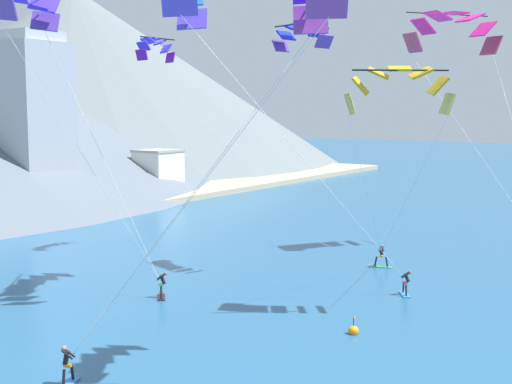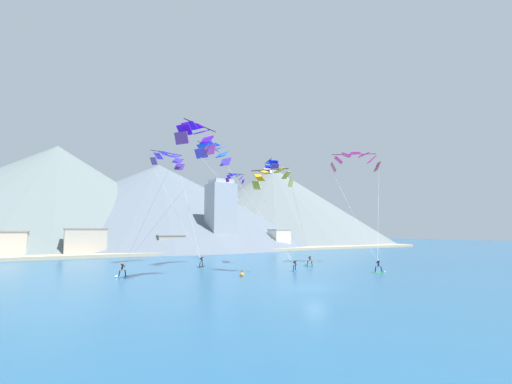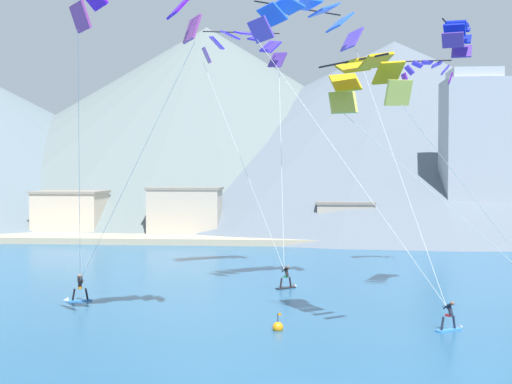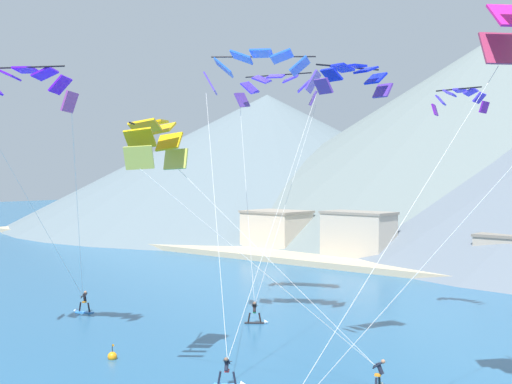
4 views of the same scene
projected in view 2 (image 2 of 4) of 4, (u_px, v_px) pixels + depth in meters
name	position (u px, v px, depth m)	size (l,w,h in m)	color
ground_plane	(314.00, 288.00, 33.48)	(400.00, 400.00, 0.00)	#23567F
kitesurfer_near_lead	(295.00, 268.00, 47.49)	(1.67, 1.31, 1.64)	#337FDB
kitesurfer_near_trail	(202.00, 264.00, 53.33)	(1.59, 1.43, 1.70)	black
kitesurfer_mid_center	(309.00, 263.00, 54.44)	(0.96, 1.77, 1.73)	#33B266
kitesurfer_far_left	(380.00, 268.00, 45.65)	(1.71, 1.20, 1.83)	#33B266
kitesurfer_far_right	(121.00, 272.00, 41.53)	(1.76, 1.04, 1.77)	#337FDB
parafoil_kite_near_lead	(214.00, 151.00, 55.12)	(11.26, 14.42, 18.26)	#5A3FC5
parafoil_kite_near_trail	(168.00, 159.00, 59.07)	(6.81, 9.17, 17.88)	#593696
parafoil_kite_mid_center	(273.00, 177.00, 45.60)	(12.85, 8.30, 12.57)	#BDC04C
parafoil_kite_far_left	(355.00, 160.00, 59.35)	(10.67, 12.70, 17.70)	#A12F50
parafoil_kite_far_right	(196.00, 135.00, 39.37)	(8.89, 10.73, 16.32)	#863790
parafoil_kite_distant_high_outer	(271.00, 165.00, 57.52)	(2.71, 5.12, 1.80)	#58309B
parafoil_kite_distant_low_drift	(235.00, 177.00, 69.06)	(4.18, 1.31, 1.90)	#6616A0
race_marker_buoy	(242.00, 275.00, 42.21)	(0.56, 0.56, 1.02)	orange
shoreline_strip	(159.00, 253.00, 81.13)	(180.00, 10.00, 0.70)	tan
shore_building_harbour_front	(169.00, 244.00, 85.66)	(6.73, 5.74, 4.51)	#A89E8E
shore_building_promenade_mid	(4.00, 244.00, 70.07)	(8.31, 6.52, 5.60)	beige
shore_building_quay_east	(85.00, 242.00, 75.77)	(8.72, 4.51, 6.13)	#B7AD9E
shore_building_quay_west	(279.00, 239.00, 102.74)	(5.43, 4.91, 6.02)	silver
highrise_tower	(221.00, 216.00, 95.77)	(7.00, 7.00, 19.91)	#999EA8
mountain_peak_west_ridge	(55.00, 196.00, 121.57)	(116.36, 116.36, 36.09)	slate
mountain_peak_central_summit	(273.00, 205.00, 165.15)	(110.10, 110.10, 36.05)	slate
mountain_peak_east_shoulder	(158.00, 204.00, 138.35)	(129.01, 129.01, 32.46)	slate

